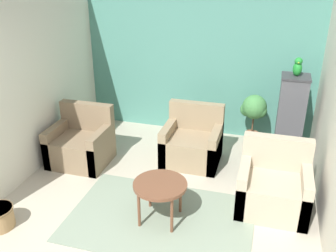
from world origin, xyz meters
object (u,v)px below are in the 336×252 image
Objects in this scene: coffee_table at (160,187)px; parrot at (298,67)px; potted_plant at (254,112)px; armchair_middle at (192,144)px; birdcage at (290,119)px; armchair_right at (273,188)px; armchair_left at (81,145)px.

parrot is (1.44, 2.12, 0.98)m from coffee_table.
potted_plant is (0.88, 2.27, 0.15)m from coffee_table.
potted_plant reaches higher than armchair_middle.
armchair_middle is 0.67× the size of birdcage.
armchair_middle is 1.91m from parrot.
armchair_middle is at bearing -136.87° from potted_plant.
potted_plant reaches higher than armchair_right.
coffee_table is 0.73× the size of armchair_middle.
armchair_right is 1.00× the size of armchair_middle.
armchair_right is (2.84, -0.40, 0.00)m from armchair_left.
armchair_left is at bearing 147.25° from coffee_table.
armchair_right is 1.51m from armchair_middle.
coffee_table is 0.71× the size of potted_plant.
armchair_left reaches higher than coffee_table.
potted_plant reaches higher than armchair_left.
potted_plant reaches higher than coffee_table.
parrot is (0.17, 1.52, 1.14)m from armchair_right.
armchair_left and armchair_right have the same top height.
armchair_left is at bearing -163.41° from armchair_middle.
parrot reaches higher than birdcage.
birdcage is at bearing 83.57° from armchair_right.
coffee_table is at bearing -154.57° from armchair_right.
potted_plant is at bearing 68.78° from coffee_table.
birdcage is 0.81m from parrot.
armchair_middle is (0.05, 1.49, -0.17)m from coffee_table.
parrot is 1.01m from potted_plant.
birdcage is at bearing 20.22° from armchair_left.
coffee_table is at bearing -124.27° from birdcage.
potted_plant is at bearing 164.72° from birdcage.
parrot is at bearing -15.05° from potted_plant.
armchair_right is 3.07× the size of parrot.
coffee_table is at bearing -91.88° from armchair_middle.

